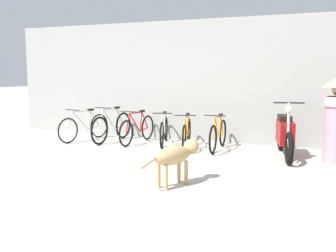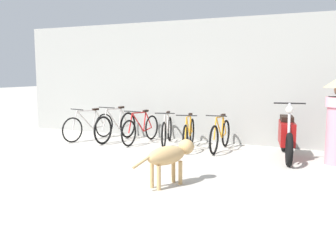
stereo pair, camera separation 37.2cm
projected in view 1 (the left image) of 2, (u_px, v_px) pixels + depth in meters
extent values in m
plane|color=#ADA89E|center=(85.00, 169.00, 7.05)|extent=(60.00, 60.00, 0.00)
cube|color=gray|center=(166.00, 81.00, 10.17)|extent=(9.01, 0.20, 3.00)
torus|color=black|center=(68.00, 131.00, 9.52)|extent=(0.17, 0.62, 0.62)
torus|color=black|center=(99.00, 126.00, 10.37)|extent=(0.17, 0.62, 0.62)
cylinder|color=beige|center=(80.00, 121.00, 9.82)|extent=(0.14, 0.51, 0.52)
cylinder|color=beige|center=(89.00, 120.00, 10.07)|extent=(0.06, 0.14, 0.47)
cylinder|color=beige|center=(82.00, 111.00, 9.83)|extent=(0.15, 0.60, 0.06)
cylinder|color=beige|center=(94.00, 127.00, 10.21)|extent=(0.11, 0.40, 0.07)
cylinder|color=beige|center=(95.00, 118.00, 10.23)|extent=(0.09, 0.31, 0.44)
cylinder|color=beige|center=(70.00, 121.00, 9.55)|extent=(0.07, 0.19, 0.46)
cube|color=black|center=(91.00, 110.00, 10.07)|extent=(0.11, 0.19, 0.05)
cylinder|color=black|center=(72.00, 110.00, 9.58)|extent=(0.45, 0.12, 0.02)
torus|color=black|center=(100.00, 131.00, 9.33)|extent=(0.08, 0.68, 0.68)
torus|color=black|center=(123.00, 125.00, 10.26)|extent=(0.08, 0.68, 0.68)
cylinder|color=beige|center=(109.00, 120.00, 9.66)|extent=(0.05, 0.52, 0.56)
cylinder|color=beige|center=(116.00, 119.00, 9.93)|extent=(0.03, 0.13, 0.52)
cylinder|color=beige|center=(110.00, 109.00, 9.67)|extent=(0.06, 0.60, 0.06)
cylinder|color=beige|center=(119.00, 127.00, 10.09)|extent=(0.05, 0.40, 0.08)
cylinder|color=beige|center=(120.00, 117.00, 10.10)|extent=(0.04, 0.31, 0.47)
cylinder|color=beige|center=(101.00, 120.00, 9.36)|extent=(0.04, 0.19, 0.50)
cube|color=black|center=(117.00, 108.00, 9.94)|extent=(0.08, 0.18, 0.05)
cylinder|color=black|center=(103.00, 108.00, 9.39)|extent=(0.46, 0.05, 0.02)
torus|color=black|center=(126.00, 133.00, 9.09)|extent=(0.06, 0.62, 0.62)
torus|color=black|center=(148.00, 127.00, 10.06)|extent=(0.06, 0.62, 0.62)
cylinder|color=red|center=(135.00, 123.00, 9.44)|extent=(0.04, 0.53, 0.52)
cylinder|color=red|center=(141.00, 122.00, 9.72)|extent=(0.03, 0.14, 0.47)
cylinder|color=red|center=(136.00, 113.00, 9.46)|extent=(0.05, 0.62, 0.06)
cylinder|color=red|center=(144.00, 129.00, 9.88)|extent=(0.04, 0.41, 0.07)
cylinder|color=red|center=(145.00, 120.00, 9.90)|extent=(0.04, 0.32, 0.44)
cylinder|color=red|center=(128.00, 123.00, 9.14)|extent=(0.03, 0.19, 0.46)
cube|color=black|center=(142.00, 111.00, 9.73)|extent=(0.08, 0.18, 0.05)
cylinder|color=black|center=(129.00, 112.00, 9.17)|extent=(0.46, 0.04, 0.02)
torus|color=black|center=(162.00, 135.00, 8.87)|extent=(0.23, 0.59, 0.61)
torus|color=black|center=(166.00, 129.00, 9.88)|extent=(0.23, 0.59, 0.61)
cylinder|color=beige|center=(163.00, 124.00, 9.23)|extent=(0.18, 0.49, 0.51)
cylinder|color=beige|center=(165.00, 123.00, 9.52)|extent=(0.07, 0.13, 0.46)
cylinder|color=beige|center=(164.00, 114.00, 9.25)|extent=(0.21, 0.57, 0.06)
cylinder|color=beige|center=(165.00, 131.00, 9.69)|extent=(0.15, 0.38, 0.07)
cylinder|color=beige|center=(165.00, 121.00, 9.71)|extent=(0.12, 0.30, 0.43)
cylinder|color=beige|center=(162.00, 125.00, 8.91)|extent=(0.08, 0.18, 0.45)
cube|color=black|center=(165.00, 112.00, 9.54)|extent=(0.12, 0.19, 0.05)
cylinder|color=black|center=(162.00, 113.00, 8.95)|extent=(0.44, 0.17, 0.02)
torus|color=black|center=(184.00, 139.00, 8.40)|extent=(0.20, 0.61, 0.62)
torus|color=black|center=(189.00, 131.00, 9.46)|extent=(0.20, 0.61, 0.62)
cylinder|color=orange|center=(186.00, 127.00, 8.78)|extent=(0.16, 0.53, 0.51)
cylinder|color=orange|center=(188.00, 126.00, 9.09)|extent=(0.06, 0.14, 0.47)
cylinder|color=orange|center=(186.00, 116.00, 8.80)|extent=(0.19, 0.61, 0.06)
cylinder|color=orange|center=(188.00, 133.00, 9.27)|extent=(0.13, 0.40, 0.07)
cylinder|color=orange|center=(188.00, 123.00, 9.29)|extent=(0.11, 0.32, 0.43)
cylinder|color=orange|center=(185.00, 128.00, 8.45)|extent=(0.08, 0.19, 0.46)
cube|color=black|center=(188.00, 114.00, 9.11)|extent=(0.11, 0.19, 0.05)
cylinder|color=black|center=(185.00, 115.00, 8.49)|extent=(0.45, 0.14, 0.02)
torus|color=black|center=(213.00, 139.00, 8.29)|extent=(0.08, 0.62, 0.62)
torus|color=black|center=(223.00, 133.00, 9.19)|extent=(0.08, 0.62, 0.62)
cylinder|color=orange|center=(217.00, 128.00, 8.61)|extent=(0.05, 0.48, 0.52)
cylinder|color=orange|center=(220.00, 127.00, 8.87)|extent=(0.03, 0.13, 0.47)
cylinder|color=orange|center=(218.00, 117.00, 8.62)|extent=(0.06, 0.56, 0.06)
cylinder|color=orange|center=(221.00, 135.00, 9.03)|extent=(0.05, 0.37, 0.07)
cylinder|color=orange|center=(222.00, 125.00, 9.04)|extent=(0.04, 0.29, 0.44)
cylinder|color=orange|center=(214.00, 128.00, 8.33)|extent=(0.04, 0.17, 0.46)
cube|color=black|center=(221.00, 115.00, 8.88)|extent=(0.08, 0.18, 0.05)
cylinder|color=black|center=(215.00, 116.00, 8.36)|extent=(0.46, 0.05, 0.02)
torus|color=black|center=(289.00, 148.00, 7.31)|extent=(0.25, 0.64, 0.63)
torus|color=black|center=(281.00, 136.00, 8.66)|extent=(0.25, 0.64, 0.63)
cube|color=maroon|center=(285.00, 132.00, 7.96)|extent=(0.47, 0.92, 0.45)
cube|color=black|center=(285.00, 118.00, 8.07)|extent=(0.36, 0.60, 0.10)
cylinder|color=silver|center=(288.00, 119.00, 7.49)|extent=(0.08, 0.16, 0.63)
cylinder|color=silver|center=(289.00, 142.00, 7.40)|extent=(0.09, 0.24, 0.23)
cylinder|color=black|center=(289.00, 103.00, 7.50)|extent=(0.57, 0.16, 0.03)
sphere|color=silver|center=(289.00, 109.00, 7.48)|extent=(0.17, 0.17, 0.14)
ellipsoid|color=tan|center=(173.00, 155.00, 5.94)|extent=(0.53, 0.77, 0.29)
cylinder|color=tan|center=(179.00, 171.00, 6.19)|extent=(0.08, 0.08, 0.37)
cylinder|color=tan|center=(186.00, 172.00, 6.08)|extent=(0.08, 0.08, 0.37)
cylinder|color=tan|center=(158.00, 176.00, 5.88)|extent=(0.08, 0.08, 0.37)
cylinder|color=tan|center=(166.00, 178.00, 5.77)|extent=(0.08, 0.08, 0.37)
sphere|color=tan|center=(191.00, 147.00, 6.23)|extent=(0.32, 0.32, 0.24)
ellipsoid|color=tan|center=(195.00, 147.00, 6.30)|extent=(0.14, 0.16, 0.09)
cylinder|color=tan|center=(149.00, 163.00, 5.60)|extent=(0.15, 0.30, 0.16)
cylinder|color=pink|center=(335.00, 130.00, 7.49)|extent=(0.49, 0.49, 1.27)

